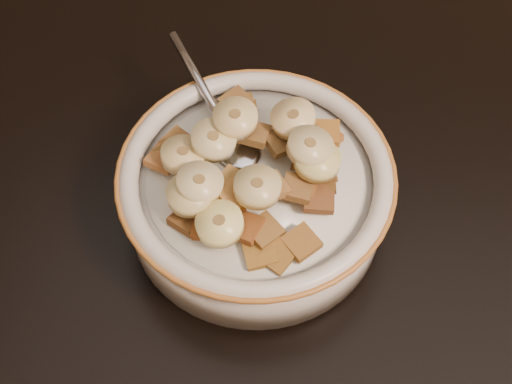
{
  "coord_description": "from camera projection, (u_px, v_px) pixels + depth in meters",
  "views": [
    {
      "loc": [
        -0.19,
        -0.32,
        1.2
      ],
      "look_at": [
        -0.21,
        -0.04,
        0.78
      ],
      "focal_mm": 50.0,
      "sensor_mm": 36.0,
      "label": 1
    }
  ],
  "objects": [
    {
      "name": "cereal_square_0",
      "position": [
        208.0,
        225.0,
        0.46
      ],
      "size": [
        0.02,
        0.02,
        0.01
      ],
      "primitive_type": "cube",
      "rotation": [
        -0.17,
        -0.09,
        1.51
      ],
      "color": "brown",
      "rests_on": "milk"
    },
    {
      "name": "milk",
      "position": [
        256.0,
        181.0,
        0.49
      ],
      "size": [
        0.15,
        0.15,
        0.0
      ],
      "primitive_type": "cylinder",
      "color": "silver",
      "rests_on": "cereal_bowl"
    },
    {
      "name": "cereal_square_30",
      "position": [
        320.0,
        171.0,
        0.48
      ],
      "size": [
        0.03,
        0.02,
        0.01
      ],
      "primitive_type": "cube",
      "rotation": [
        -0.22,
        -0.01,
        1.81
      ],
      "color": "brown",
      "rests_on": "milk"
    },
    {
      "name": "cereal_square_31",
      "position": [
        236.0,
        102.0,
        0.52
      ],
      "size": [
        0.03,
        0.03,
        0.01
      ],
      "primitive_type": "cube",
      "rotation": [
        0.0,
        -0.12,
        0.76
      ],
      "color": "brown",
      "rests_on": "milk"
    },
    {
      "name": "cereal_square_21",
      "position": [
        233.0,
        194.0,
        0.47
      ],
      "size": [
        0.02,
        0.02,
        0.01
      ],
      "primitive_type": "cube",
      "rotation": [
        0.07,
        0.03,
        0.0
      ],
      "color": "brown",
      "rests_on": "milk"
    },
    {
      "name": "cereal_square_28",
      "position": [
        287.0,
        134.0,
        0.5
      ],
      "size": [
        0.02,
        0.02,
        0.01
      ],
      "primitive_type": "cube",
      "rotation": [
        -0.19,
        -0.13,
        1.43
      ],
      "color": "brown",
      "rests_on": "milk"
    },
    {
      "name": "cereal_square_8",
      "position": [
        321.0,
        180.0,
        0.48
      ],
      "size": [
        0.02,
        0.02,
        0.01
      ],
      "primitive_type": "cube",
      "rotation": [
        0.16,
        -0.16,
        0.07
      ],
      "color": "brown",
      "rests_on": "milk"
    },
    {
      "name": "cereal_square_10",
      "position": [
        326.0,
        133.0,
        0.5
      ],
      "size": [
        0.02,
        0.02,
        0.01
      ],
      "primitive_type": "cube",
      "rotation": [
        -0.05,
        -0.06,
        1.61
      ],
      "color": "olive",
      "rests_on": "milk"
    },
    {
      "name": "cereal_square_5",
      "position": [
        235.0,
        195.0,
        0.46
      ],
      "size": [
        0.03,
        0.03,
        0.01
      ],
      "primitive_type": "cube",
      "rotation": [
        0.0,
        -0.09,
        2.37
      ],
      "color": "#9C6236",
      "rests_on": "milk"
    },
    {
      "name": "cereal_square_25",
      "position": [
        297.0,
        188.0,
        0.47
      ],
      "size": [
        0.02,
        0.02,
        0.01
      ],
      "primitive_type": "cube",
      "rotation": [
        0.09,
        -0.05,
        2.97
      ],
      "color": "brown",
      "rests_on": "milk"
    },
    {
      "name": "banana_slice_5",
      "position": [
        310.0,
        147.0,
        0.47
      ],
      "size": [
        0.04,
        0.04,
        0.02
      ],
      "primitive_type": "cylinder",
      "rotation": [
        0.13,
        -0.07,
        2.06
      ],
      "color": "beige",
      "rests_on": "milk"
    },
    {
      "name": "cereal_square_11",
      "position": [
        309.0,
        161.0,
        0.49
      ],
      "size": [
        0.03,
        0.03,
        0.01
      ],
      "primitive_type": "cube",
      "rotation": [
        -0.08,
        -0.16,
        2.88
      ],
      "color": "brown",
      "rests_on": "milk"
    },
    {
      "name": "cereal_bowl",
      "position": [
        256.0,
        198.0,
        0.51
      ],
      "size": [
        0.18,
        0.18,
        0.04
      ],
      "primitive_type": "cylinder",
      "color": "silver",
      "rests_on": "table"
    },
    {
      "name": "cereal_square_2",
      "position": [
        308.0,
        142.0,
        0.49
      ],
      "size": [
        0.03,
        0.03,
        0.01
      ],
      "primitive_type": "cube",
      "rotation": [
        -0.24,
        -0.09,
        1.88
      ],
      "color": "olive",
      "rests_on": "milk"
    },
    {
      "name": "cereal_square_18",
      "position": [
        312.0,
        184.0,
        0.48
      ],
      "size": [
        0.03,
        0.03,
        0.01
      ],
      "primitive_type": "cube",
      "rotation": [
        0.2,
        0.14,
        0.5
      ],
      "color": "#935824",
      "rests_on": "milk"
    },
    {
      "name": "cereal_square_7",
      "position": [
        277.0,
        255.0,
        0.45
      ],
      "size": [
        0.03,
        0.03,
        0.01
      ],
      "primitive_type": "cube",
      "rotation": [
        -0.23,
        -0.1,
        2.57
      ],
      "color": "#935F26",
      "rests_on": "milk"
    },
    {
      "name": "cereal_square_24",
      "position": [
        246.0,
        227.0,
        0.46
      ],
      "size": [
        0.03,
        0.03,
        0.01
      ],
      "primitive_type": "cube",
      "rotation": [
        -0.2,
        -0.04,
        1.16
      ],
      "color": "brown",
      "rests_on": "milk"
    },
    {
      "name": "cereal_square_9",
      "position": [
        260.0,
        253.0,
        0.46
      ],
      "size": [
        0.03,
        0.03,
        0.01
      ],
      "primitive_type": "cube",
      "rotation": [
        0.07,
        -0.13,
        0.31
      ],
      "color": "olive",
      "rests_on": "milk"
    },
    {
      "name": "cereal_square_4",
      "position": [
        240.0,
        119.0,
        0.51
      ],
      "size": [
        0.02,
        0.02,
        0.01
      ],
      "primitive_type": "cube",
      "rotation": [
        -0.1,
        0.1,
        0.19
      ],
      "color": "brown",
      "rests_on": "milk"
    },
    {
      "name": "cereal_square_1",
      "position": [
        254.0,
        134.0,
        0.49
      ],
      "size": [
        0.02,
        0.02,
        0.01
      ],
      "primitive_type": "cube",
      "rotation": [
        0.18,
        -0.05,
        2.96
      ],
      "color": "brown",
      "rests_on": "milk"
    },
    {
      "name": "banana_slice_1",
      "position": [
        317.0,
        161.0,
        0.47
      ],
      "size": [
        0.04,
        0.04,
        0.01
      ],
      "primitive_type": "cylinder",
      "rotation": [
        0.03,
        -0.04,
        2.05
      ],
      "color": "#EBDE8C",
      "rests_on": "milk"
    },
    {
      "name": "cereal_square_23",
      "position": [
        324.0,
        137.0,
        0.51
      ],
      "size": [
        0.03,
        0.03,
        0.01
      ],
      "primitive_type": "cube",
      "rotation": [
        0.06,
        0.17,
        2.31
      ],
      "color": "#964F1F",
      "rests_on": "milk"
    },
    {
      "name": "banana_slice_4",
      "position": [
        200.0,
        183.0,
        0.46
      ],
      "size": [
        0.04,
        0.04,
        0.01
      ],
      "primitive_type": "cylinder",
      "rotation": [
        0.12,
        -0.08,
        2.48
      ],
      "color": "#FFE8A4",
      "rests_on": "milk"
    },
    {
      "name": "banana_slice_2",
      "position": [
        293.0,
        119.0,
        0.49
      ],
      "size": [
        0.04,
        0.04,
        0.02
      ],
      "primitive_type": "cylinder",
      "rotation": [
        -0.13,
        -0.12,
        1.1
      ],
      "color": "#EBCC81",
      "rests_on": "milk"
    },
    {
      "name": "banana_slice_3",
      "position": [
        220.0,
        224.0,
        0.45
      ],
      "size": [
        0.04,
        0.04,
        0.01
      ],
      "primitive_type": "cylinder",
      "rotation": [
        -0.1,
        0.03,
        2.56
      ],
      "color": "#FEF186",
      "rests_on": "milk"
    },
    {
      "name": "cereal_square_13",
      "position": [
        178.0,
        143.0,
        0.5
      ],
      "size": [
        0.03,
        0.03,
        0.01
      ],
      "primitive_type": "cube",
      "rotation": [
        0.12,
        0.0,
        1.0
      ],
      "color": "brown",
      "rests_on": "milk"
    },
    {
      "name": "banana_slice_9",
      "position": [
        257.0,
        187.0,
        0.46
      ],
      "size": [
        0.04,
        0.04,
        0.01
      ],
      "primitive_type": "cylinder",
      "rotation": [
        0.02,
        0.06,
        1.19
      ],
      "color": "#E9D281",
      "rests_on": "milk"
    },
    {
      "name": "cereal_square_20",
      "position": [
        271.0,
        187.0,
        0.47
      ],
      "size": [
        0.03,
        0.03,
        0.01
      ],
      "primitive_type": "cube",
      "rotation": [
        0.21,
        0.04,
        2.17
      ],
      "color": "#915D33",
      "rests_on": "milk"
    },
    {
      "name": "cereal_square_3",
      "position": [
        280.0,
        142.0,
        0.49
      ],
      "size": [
        0.03,
        0.03,
        0.01
      ],
      "primitive_type": "cube",
      "rotation": [
        0.15,
        -0.11,
        2.21
      ],
      "color": "brown",
      "rests_on": "milk"
    },
    {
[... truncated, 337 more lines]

